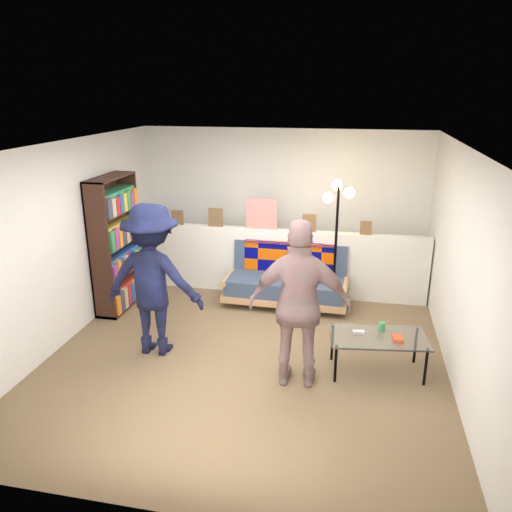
{
  "coord_description": "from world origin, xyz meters",
  "views": [
    {
      "loc": [
        1.15,
        -5.18,
        2.97
      ],
      "look_at": [
        0.0,
        0.4,
        1.05
      ],
      "focal_mm": 35.0,
      "sensor_mm": 36.0,
      "label": 1
    }
  ],
  "objects_px": {
    "futon_sofa": "(288,280)",
    "person_left": "(153,280)",
    "coffee_table": "(379,339)",
    "bookshelf": "(116,248)",
    "person_right": "(300,305)",
    "floor_lamp": "(337,219)"
  },
  "relations": [
    {
      "from": "floor_lamp",
      "to": "person_right",
      "type": "height_order",
      "value": "floor_lamp"
    },
    {
      "from": "floor_lamp",
      "to": "person_right",
      "type": "xyz_separation_m",
      "value": [
        -0.24,
        -2.08,
        -0.39
      ]
    },
    {
      "from": "futon_sofa",
      "to": "person_right",
      "type": "height_order",
      "value": "person_right"
    },
    {
      "from": "bookshelf",
      "to": "person_left",
      "type": "xyz_separation_m",
      "value": [
        1.01,
        -1.09,
        0.02
      ]
    },
    {
      "from": "floor_lamp",
      "to": "person_left",
      "type": "bearing_deg",
      "value": -138.95
    },
    {
      "from": "coffee_table",
      "to": "person_right",
      "type": "distance_m",
      "value": 1.03
    },
    {
      "from": "futon_sofa",
      "to": "person_right",
      "type": "distance_m",
      "value": 2.17
    },
    {
      "from": "coffee_table",
      "to": "floor_lamp",
      "type": "xyz_separation_m",
      "value": [
        -0.58,
        1.7,
        0.87
      ]
    },
    {
      "from": "futon_sofa",
      "to": "bookshelf",
      "type": "bearing_deg",
      "value": -165.43
    },
    {
      "from": "coffee_table",
      "to": "person_left",
      "type": "distance_m",
      "value": 2.6
    },
    {
      "from": "coffee_table",
      "to": "futon_sofa",
      "type": "bearing_deg",
      "value": 126.23
    },
    {
      "from": "coffee_table",
      "to": "person_right",
      "type": "relative_size",
      "value": 0.62
    },
    {
      "from": "coffee_table",
      "to": "bookshelf",
      "type": "bearing_deg",
      "value": 163.26
    },
    {
      "from": "bookshelf",
      "to": "floor_lamp",
      "type": "distance_m",
      "value": 3.07
    },
    {
      "from": "coffee_table",
      "to": "person_right",
      "type": "bearing_deg",
      "value": -155.13
    },
    {
      "from": "person_right",
      "to": "bookshelf",
      "type": "bearing_deg",
      "value": -30.85
    },
    {
      "from": "bookshelf",
      "to": "person_right",
      "type": "xyz_separation_m",
      "value": [
        2.74,
        -1.45,
        0.02
      ]
    },
    {
      "from": "bookshelf",
      "to": "person_left",
      "type": "bearing_deg",
      "value": -47.36
    },
    {
      "from": "person_left",
      "to": "person_right",
      "type": "height_order",
      "value": "person_left"
    },
    {
      "from": "futon_sofa",
      "to": "person_left",
      "type": "distance_m",
      "value": 2.22
    },
    {
      "from": "futon_sofa",
      "to": "bookshelf",
      "type": "xyz_separation_m",
      "value": [
        -2.33,
        -0.61,
        0.52
      ]
    },
    {
      "from": "coffee_table",
      "to": "person_left",
      "type": "relative_size",
      "value": 0.62
    }
  ]
}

